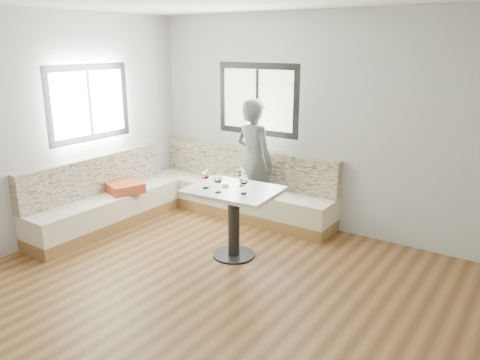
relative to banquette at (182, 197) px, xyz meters
name	(u,v)px	position (x,y,z in m)	size (l,w,h in m)	color
room	(190,158)	(1.51, -1.55, 1.08)	(5.01, 5.01, 2.81)	brown
banquette	(182,197)	(0.00, 0.00, 0.00)	(2.90, 2.80, 0.95)	brown
table	(234,206)	(1.29, -0.56, 0.29)	(1.06, 0.86, 0.83)	black
person	(254,162)	(0.88, 0.50, 0.53)	(0.63, 0.41, 1.72)	#505652
olive_ramekin	(225,185)	(1.15, -0.53, 0.51)	(0.09, 0.09, 0.03)	white
wine_glass_a	(206,175)	(1.02, -0.72, 0.65)	(0.10, 0.10, 0.22)	white
wine_glass_b	(218,179)	(1.23, -0.78, 0.65)	(0.10, 0.10, 0.22)	white
wine_glass_c	(244,180)	(1.49, -0.65, 0.65)	(0.10, 0.10, 0.22)	white
wine_glass_d	(241,173)	(1.30, -0.42, 0.65)	(0.10, 0.10, 0.22)	white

